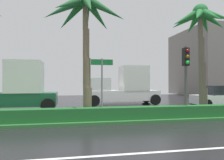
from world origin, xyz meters
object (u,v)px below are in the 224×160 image
Objects in this scene: palm_tree_centre at (201,26)px; traffic_signal_median_right at (186,68)px; box_truck_following at (123,87)px; palm_tree_centre_left at (86,15)px; street_name_sign at (102,80)px; box_truck_lead at (10,89)px; car_in_traffic_leading at (219,96)px.

palm_tree_centre is 1.75× the size of traffic_signal_median_right.
palm_tree_centre_left is at bearing 62.50° from box_truck_following.
palm_tree_centre_left is 3.65m from street_name_sign.
box_truck_lead is 1.00× the size of box_truck_following.
palm_tree_centre reaches higher than traffic_signal_median_right.
box_truck_lead is (-11.76, 4.28, -3.84)m from palm_tree_centre.
car_in_traffic_leading is (11.18, 4.13, -4.72)m from palm_tree_centre_left.
palm_tree_centre is at bearing 34.66° from traffic_signal_median_right.
street_name_sign is (0.72, -0.90, -3.46)m from palm_tree_centre_left.
box_truck_following is 8.05m from car_in_traffic_leading.
palm_tree_centre_left is 1.03× the size of palm_tree_centre.
palm_tree_centre_left is 12.82m from car_in_traffic_leading.
box_truck_lead is at bearing -1.01° from car_in_traffic_leading.
street_name_sign is at bearing 25.68° from car_in_traffic_leading.
palm_tree_centre_left reaches higher than box_truck_lead.
palm_tree_centre_left reaches higher than car_in_traffic_leading.
palm_tree_centre is 2.18× the size of street_name_sign.
street_name_sign is at bearing -170.43° from palm_tree_centre.
box_truck_lead is (-5.60, 5.31, -0.53)m from street_name_sign.
car_in_traffic_leading is at bearing 178.99° from box_truck_lead.
box_truck_lead is 16.08m from car_in_traffic_leading.
box_truck_lead is 1.49× the size of car_in_traffic_leading.
traffic_signal_median_right is 0.87× the size of car_in_traffic_leading.
traffic_signal_median_right is at bearing -145.34° from palm_tree_centre.
palm_tree_centre reaches higher than box_truck_lead.
palm_tree_centre_left is at bearing 137.87° from box_truck_lead.
palm_tree_centre is at bearing 1.17° from palm_tree_centre_left.
traffic_signal_median_right is (-1.66, -1.15, -2.67)m from palm_tree_centre.
traffic_signal_median_right is at bearing -1.40° from street_name_sign.
box_truck_following is (-1.28, 8.56, -1.17)m from traffic_signal_median_right.
street_name_sign is (-6.16, -1.04, -3.31)m from palm_tree_centre.
street_name_sign is at bearing 136.51° from box_truck_lead.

